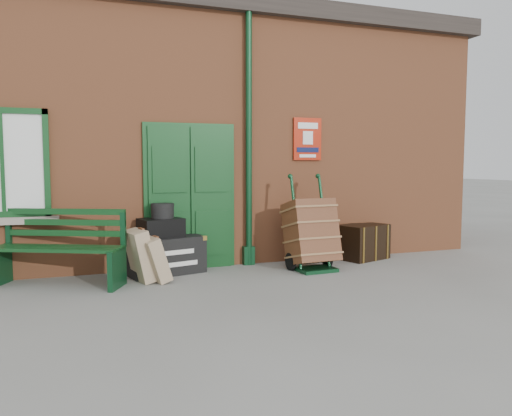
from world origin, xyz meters
name	(u,v)px	position (x,y,z in m)	size (l,w,h in m)	color
ground	(237,288)	(0.00, 0.00, 0.00)	(80.00, 80.00, 0.00)	gray
station_building	(183,137)	(0.00, 3.49, 2.16)	(10.30, 4.30, 4.36)	#B06038
bench	(60,246)	(-2.19, 0.98, 0.53)	(1.78, 1.21, 1.06)	#103C18
houdini_trunk	(165,255)	(-0.74, 1.25, 0.28)	(1.11, 0.61, 0.55)	black
strongbox	(161,228)	(-0.79, 1.25, 0.69)	(0.61, 0.44, 0.28)	black
hatbox	(163,211)	(-0.76, 1.25, 0.94)	(0.33, 0.33, 0.22)	black
suitcase_back	(140,255)	(-1.15, 0.82, 0.37)	(0.20, 0.51, 0.71)	tan
suitcase_front	(155,259)	(-0.97, 0.72, 0.32)	(0.18, 0.46, 0.61)	tan
porter_trolley	(311,233)	(1.45, 0.77, 0.56)	(0.74, 0.80, 1.45)	#0D371C
dark_trunk	(363,242)	(2.67, 1.25, 0.30)	(0.82, 0.54, 0.60)	black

